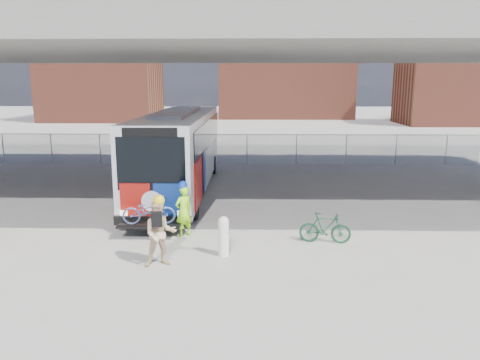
{
  "coord_description": "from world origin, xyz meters",
  "views": [
    {
      "loc": [
        1.23,
        -16.17,
        4.94
      ],
      "look_at": [
        0.86,
        -0.33,
        1.6
      ],
      "focal_mm": 35.0,
      "sensor_mm": 36.0,
      "label": 1
    }
  ],
  "objects_px": {
    "bollard": "(224,235)",
    "bike_parked": "(325,228)",
    "cyclist_hivis": "(184,210)",
    "cyclist_tan": "(160,233)",
    "bus": "(179,146)"
  },
  "relations": [
    {
      "from": "cyclist_hivis",
      "to": "cyclist_tan",
      "type": "height_order",
      "value": "cyclist_tan"
    },
    {
      "from": "cyclist_tan",
      "to": "bike_parked",
      "type": "height_order",
      "value": "cyclist_tan"
    },
    {
      "from": "cyclist_hivis",
      "to": "cyclist_tan",
      "type": "xyz_separation_m",
      "value": [
        -0.28,
        -2.49,
        0.05
      ]
    },
    {
      "from": "cyclist_tan",
      "to": "bike_parked",
      "type": "distance_m",
      "value": 5.18
    },
    {
      "from": "bollard",
      "to": "bike_parked",
      "type": "distance_m",
      "value": 3.32
    },
    {
      "from": "cyclist_hivis",
      "to": "cyclist_tan",
      "type": "bearing_deg",
      "value": 39.44
    },
    {
      "from": "cyclist_hivis",
      "to": "bike_parked",
      "type": "distance_m",
      "value": 4.54
    },
    {
      "from": "bollard",
      "to": "cyclist_tan",
      "type": "xyz_separation_m",
      "value": [
        -1.67,
        -0.78,
        0.31
      ]
    },
    {
      "from": "bus",
      "to": "bollard",
      "type": "distance_m",
      "value": 8.54
    },
    {
      "from": "cyclist_hivis",
      "to": "bike_parked",
      "type": "relative_size",
      "value": 1.16
    },
    {
      "from": "bus",
      "to": "bike_parked",
      "type": "bearing_deg",
      "value": -50.98
    },
    {
      "from": "bike_parked",
      "to": "cyclist_hivis",
      "type": "bearing_deg",
      "value": 90.84
    },
    {
      "from": "bollard",
      "to": "bike_parked",
      "type": "height_order",
      "value": "bollard"
    },
    {
      "from": "bus",
      "to": "bike_parked",
      "type": "relative_size",
      "value": 8.1
    },
    {
      "from": "cyclist_hivis",
      "to": "bollard",
      "type": "bearing_deg",
      "value": 85.0
    }
  ]
}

